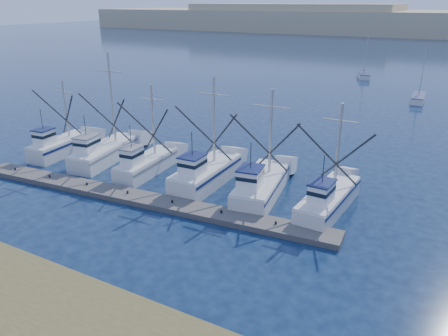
{
  "coord_description": "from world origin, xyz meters",
  "views": [
    {
      "loc": [
        11.6,
        -17.64,
        14.34
      ],
      "look_at": [
        -2.57,
        8.0,
        3.1
      ],
      "focal_mm": 35.0,
      "sensor_mm": 36.0,
      "label": 1
    }
  ],
  "objects": [
    {
      "name": "dune_ridge",
      "position": [
        0.0,
        210.0,
        5.0
      ],
      "size": [
        360.0,
        60.0,
        10.0
      ],
      "primitive_type": "cube",
      "color": "tan",
      "rests_on": "ground"
    },
    {
      "name": "floating_dock",
      "position": [
        -8.84,
        5.79,
        0.21
      ],
      "size": [
        30.89,
        4.46,
        0.41
      ],
      "primitive_type": "cube",
      "rotation": [
        0.0,
        0.0,
        0.08
      ],
      "color": "#58544F",
      "rests_on": "ground"
    },
    {
      "name": "trawler_fleet",
      "position": [
        -8.64,
        10.84,
        0.96
      ],
      "size": [
        29.71,
        8.88,
        9.99
      ],
      "color": "silver",
      "rests_on": "ground"
    },
    {
      "name": "sailboat_near",
      "position": [
        5.7,
        54.29,
        0.49
      ],
      "size": [
        2.03,
        6.73,
        8.1
      ],
      "rotation": [
        0.0,
        0.0,
        0.05
      ],
      "color": "silver",
      "rests_on": "ground"
    },
    {
      "name": "sailboat_far",
      "position": [
        -6.35,
        72.09,
        0.49
      ],
      "size": [
        3.54,
        5.98,
        8.1
      ],
      "rotation": [
        0.0,
        0.0,
        0.32
      ],
      "color": "silver",
      "rests_on": "ground"
    },
    {
      "name": "ground",
      "position": [
        0.0,
        0.0,
        0.0
      ],
      "size": [
        500.0,
        500.0,
        0.0
      ],
      "primitive_type": "plane",
      "color": "#0B1732",
      "rests_on": "ground"
    }
  ]
}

